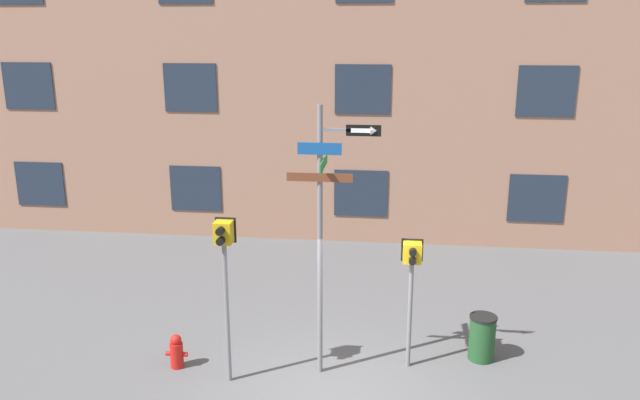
% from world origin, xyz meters
% --- Properties ---
extents(ground_plane, '(60.00, 60.00, 0.00)m').
position_xyz_m(ground_plane, '(0.00, 0.00, 0.00)').
color(ground_plane, '#515154').
extents(street_sign_pole, '(1.52, 0.96, 4.75)m').
position_xyz_m(street_sign_pole, '(-0.24, 0.84, 2.83)').
color(street_sign_pole, slate).
rests_on(street_sign_pole, ground_plane).
extents(pedestrian_signal_left, '(0.35, 0.40, 2.91)m').
position_xyz_m(pedestrian_signal_left, '(-1.84, 0.37, 2.24)').
color(pedestrian_signal_left, slate).
rests_on(pedestrian_signal_left, ground_plane).
extents(pedestrian_signal_right, '(0.38, 0.40, 2.38)m').
position_xyz_m(pedestrian_signal_right, '(1.24, 1.22, 1.86)').
color(pedestrian_signal_right, slate).
rests_on(pedestrian_signal_right, ground_plane).
extents(fire_hydrant, '(0.40, 0.24, 0.63)m').
position_xyz_m(fire_hydrant, '(-2.90, 0.69, 0.30)').
color(fire_hydrant, red).
rests_on(fire_hydrant, ground_plane).
extents(trash_bin, '(0.50, 0.50, 0.86)m').
position_xyz_m(trash_bin, '(2.59, 1.63, 0.43)').
color(trash_bin, '#1E4723').
rests_on(trash_bin, ground_plane).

